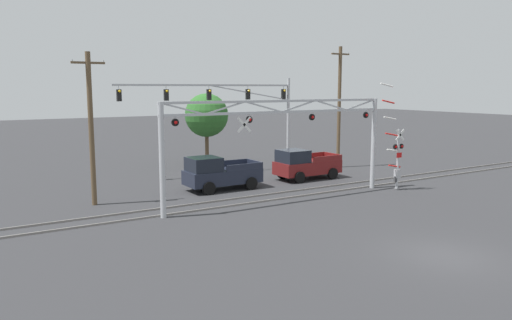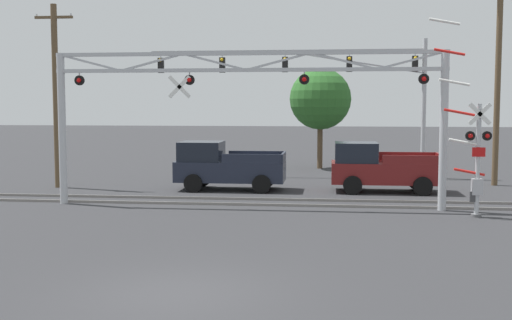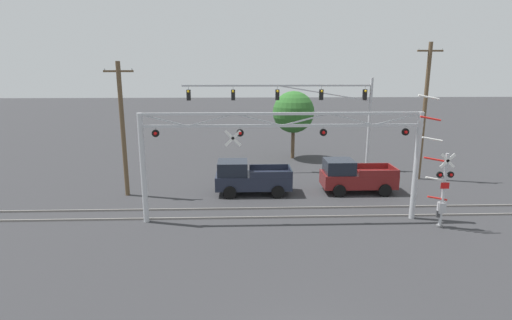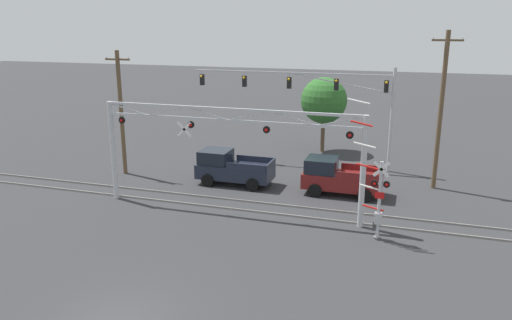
{
  "view_description": "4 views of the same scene",
  "coord_description": "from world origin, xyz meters",
  "px_view_note": "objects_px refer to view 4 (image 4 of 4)",
  "views": [
    {
      "loc": [
        -16.13,
        -12.13,
        6.54
      ],
      "look_at": [
        -1.09,
        12.34,
        2.36
      ],
      "focal_mm": 35.0,
      "sensor_mm": 36.0,
      "label": 1
    },
    {
      "loc": [
        3.12,
        -12.63,
        3.91
      ],
      "look_at": [
        0.23,
        12.46,
        1.69
      ],
      "focal_mm": 45.0,
      "sensor_mm": 36.0,
      "label": 2
    },
    {
      "loc": [
        -2.08,
        -9.05,
        8.13
      ],
      "look_at": [
        -1.31,
        12.19,
        3.16
      ],
      "focal_mm": 28.0,
      "sensor_mm": 36.0,
      "label": 3
    },
    {
      "loc": [
        9.36,
        -13.22,
        10.2
      ],
      "look_at": [
        1.86,
        10.45,
        3.36
      ],
      "focal_mm": 35.0,
      "sensor_mm": 36.0,
      "label": 4
    }
  ],
  "objects_px": {
    "crossing_signal_mast": "(376,196)",
    "crossing_gantry": "(228,142)",
    "pickup_truck_following": "(338,177)",
    "traffic_signal_span": "(330,94)",
    "utility_pole_right": "(441,110)",
    "pickup_truck_lead": "(231,168)",
    "background_tree_beyond_span": "(324,101)",
    "utility_pole_left": "(121,112)"
  },
  "relations": [
    {
      "from": "pickup_truck_lead",
      "to": "traffic_signal_span",
      "type": "bearing_deg",
      "value": 48.6
    },
    {
      "from": "crossing_signal_mast",
      "to": "pickup_truck_lead",
      "type": "distance_m",
      "value": 11.44
    },
    {
      "from": "utility_pole_left",
      "to": "utility_pole_right",
      "type": "distance_m",
      "value": 20.8
    },
    {
      "from": "background_tree_beyond_span",
      "to": "pickup_truck_following",
      "type": "bearing_deg",
      "value": -74.7
    },
    {
      "from": "utility_pole_left",
      "to": "crossing_gantry",
      "type": "bearing_deg",
      "value": -26.16
    },
    {
      "from": "crossing_gantry",
      "to": "pickup_truck_lead",
      "type": "height_order",
      "value": "crossing_gantry"
    },
    {
      "from": "traffic_signal_span",
      "to": "pickup_truck_lead",
      "type": "distance_m",
      "value": 9.06
    },
    {
      "from": "traffic_signal_span",
      "to": "pickup_truck_following",
      "type": "bearing_deg",
      "value": -74.29
    },
    {
      "from": "background_tree_beyond_span",
      "to": "traffic_signal_span",
      "type": "bearing_deg",
      "value": -75.28
    },
    {
      "from": "crossing_signal_mast",
      "to": "utility_pole_left",
      "type": "bearing_deg",
      "value": 161.37
    },
    {
      "from": "crossing_gantry",
      "to": "background_tree_beyond_span",
      "type": "relative_size",
      "value": 2.44
    },
    {
      "from": "crossing_gantry",
      "to": "crossing_signal_mast",
      "type": "bearing_deg",
      "value": -8.84
    },
    {
      "from": "crossing_signal_mast",
      "to": "traffic_signal_span",
      "type": "height_order",
      "value": "traffic_signal_span"
    },
    {
      "from": "crossing_gantry",
      "to": "utility_pole_left",
      "type": "relative_size",
      "value": 1.74
    },
    {
      "from": "crossing_signal_mast",
      "to": "utility_pole_right",
      "type": "bearing_deg",
      "value": 71.8
    },
    {
      "from": "pickup_truck_lead",
      "to": "background_tree_beyond_span",
      "type": "height_order",
      "value": "background_tree_beyond_span"
    },
    {
      "from": "utility_pole_right",
      "to": "utility_pole_left",
      "type": "bearing_deg",
      "value": -171.38
    },
    {
      "from": "crossing_signal_mast",
      "to": "pickup_truck_lead",
      "type": "relative_size",
      "value": 1.39
    },
    {
      "from": "crossing_signal_mast",
      "to": "utility_pole_right",
      "type": "distance_m",
      "value": 9.94
    },
    {
      "from": "crossing_signal_mast",
      "to": "pickup_truck_following",
      "type": "relative_size",
      "value": 1.43
    },
    {
      "from": "pickup_truck_following",
      "to": "utility_pole_right",
      "type": "relative_size",
      "value": 0.49
    },
    {
      "from": "traffic_signal_span",
      "to": "pickup_truck_lead",
      "type": "height_order",
      "value": "traffic_signal_span"
    },
    {
      "from": "utility_pole_left",
      "to": "utility_pole_right",
      "type": "xyz_separation_m",
      "value": [
        20.55,
        3.12,
        0.67
      ]
    },
    {
      "from": "pickup_truck_following",
      "to": "traffic_signal_span",
      "type": "bearing_deg",
      "value": 105.71
    },
    {
      "from": "utility_pole_left",
      "to": "background_tree_beyond_span",
      "type": "relative_size",
      "value": 1.4
    },
    {
      "from": "utility_pole_right",
      "to": "crossing_gantry",
      "type": "bearing_deg",
      "value": -144.79
    },
    {
      "from": "utility_pole_left",
      "to": "pickup_truck_lead",
      "type": "bearing_deg",
      "value": 0.43
    },
    {
      "from": "pickup_truck_following",
      "to": "utility_pole_right",
      "type": "height_order",
      "value": "utility_pole_right"
    },
    {
      "from": "traffic_signal_span",
      "to": "utility_pole_right",
      "type": "xyz_separation_m",
      "value": [
        7.36,
        -2.95,
        -0.26
      ]
    },
    {
      "from": "utility_pole_right",
      "to": "background_tree_beyond_span",
      "type": "bearing_deg",
      "value": 139.64
    },
    {
      "from": "pickup_truck_following",
      "to": "utility_pole_left",
      "type": "bearing_deg",
      "value": -179.38
    },
    {
      "from": "utility_pole_right",
      "to": "background_tree_beyond_span",
      "type": "distance_m",
      "value": 11.17
    },
    {
      "from": "crossing_gantry",
      "to": "crossing_signal_mast",
      "type": "distance_m",
      "value": 8.36
    },
    {
      "from": "crossing_signal_mast",
      "to": "crossing_gantry",
      "type": "bearing_deg",
      "value": 171.16
    },
    {
      "from": "pickup_truck_following",
      "to": "pickup_truck_lead",
      "type": "bearing_deg",
      "value": -179.17
    },
    {
      "from": "utility_pole_right",
      "to": "traffic_signal_span",
      "type": "bearing_deg",
      "value": 158.19
    },
    {
      "from": "background_tree_beyond_span",
      "to": "crossing_signal_mast",
      "type": "bearing_deg",
      "value": -71.27
    },
    {
      "from": "pickup_truck_lead",
      "to": "utility_pole_right",
      "type": "height_order",
      "value": "utility_pole_right"
    },
    {
      "from": "pickup_truck_lead",
      "to": "utility_pole_left",
      "type": "bearing_deg",
      "value": -179.57
    },
    {
      "from": "crossing_gantry",
      "to": "background_tree_beyond_span",
      "type": "height_order",
      "value": "background_tree_beyond_span"
    },
    {
      "from": "pickup_truck_lead",
      "to": "utility_pole_right",
      "type": "distance_m",
      "value": 13.62
    },
    {
      "from": "crossing_signal_mast",
      "to": "utility_pole_left",
      "type": "relative_size",
      "value": 0.81
    }
  ]
}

